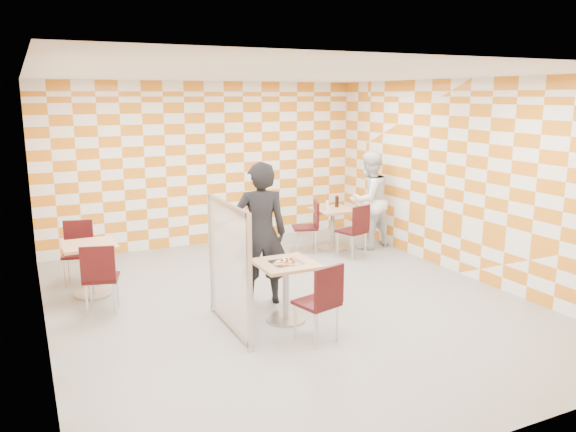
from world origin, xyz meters
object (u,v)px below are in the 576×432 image
(chair_empty_far, at_px, (78,247))
(soda_bottle, at_px, (337,202))
(partition, at_px, (229,266))
(empty_table, at_px, (91,260))
(chair_main_front, at_px, (322,297))
(main_table, at_px, (286,281))
(man_white, at_px, (369,200))
(chair_second_front, at_px, (356,227))
(second_table, at_px, (333,222))
(man_dark, at_px, (261,234))
(chair_second_side, at_px, (310,222))
(chair_empty_near, at_px, (100,273))
(sport_bottle, at_px, (327,204))

(chair_empty_far, distance_m, soda_bottle, 4.49)
(partition, relative_size, soda_bottle, 6.74)
(empty_table, xyz_separation_m, chair_empty_far, (-0.09, 0.70, 0.04))
(chair_main_front, bearing_deg, main_table, 96.14)
(man_white, bearing_deg, chair_second_front, 28.45)
(second_table, bearing_deg, empty_table, -171.17)
(chair_second_front, relative_size, man_white, 0.52)
(main_table, distance_m, man_dark, 0.84)
(second_table, height_order, chair_empty_far, chair_empty_far)
(second_table, distance_m, man_dark, 2.97)
(empty_table, xyz_separation_m, soda_bottle, (4.39, 0.76, 0.34))
(main_table, xyz_separation_m, chair_second_side, (1.73, 2.64, 0.04))
(man_dark, bearing_deg, soda_bottle, -122.63)
(soda_bottle, bearing_deg, partition, -138.43)
(second_table, distance_m, empty_table, 4.29)
(second_table, bearing_deg, chair_empty_near, -161.25)
(chair_empty_near, distance_m, man_white, 5.04)
(main_table, relative_size, chair_empty_near, 0.81)
(chair_second_side, xyz_separation_m, man_white, (1.10, -0.18, 0.34))
(chair_empty_far, distance_m, man_dark, 2.92)
(second_table, bearing_deg, chair_second_side, 179.45)
(man_dark, bearing_deg, man_white, -131.95)
(chair_empty_far, xyz_separation_m, man_white, (4.99, -0.22, 0.34))
(partition, bearing_deg, chair_second_front, 33.10)
(partition, height_order, man_white, man_white)
(main_table, xyz_separation_m, chair_empty_far, (-2.15, 2.67, 0.04))
(chair_main_front, xyz_separation_m, sport_bottle, (2.01, 3.44, 0.29))
(chair_main_front, height_order, soda_bottle, soda_bottle)
(soda_bottle, bearing_deg, man_dark, -139.35)
(soda_bottle, bearing_deg, second_table, -144.50)
(second_table, distance_m, chair_main_front, 4.00)
(empty_table, distance_m, chair_empty_far, 0.71)
(chair_second_front, xyz_separation_m, man_dark, (-2.30, -1.27, 0.41))
(main_table, height_order, partition, partition)
(chair_empty_near, distance_m, soda_bottle, 4.64)
(chair_empty_near, bearing_deg, second_table, 18.75)
(partition, bearing_deg, man_dark, 44.52)
(chair_main_front, bearing_deg, chair_empty_far, 122.96)
(chair_second_side, bearing_deg, chair_empty_near, -159.12)
(main_table, bearing_deg, man_dark, 92.62)
(chair_second_side, xyz_separation_m, chair_empty_far, (-3.88, 0.04, 0.00))
(partition, bearing_deg, empty_table, 124.48)
(chair_main_front, bearing_deg, empty_table, 127.99)
(empty_table, relative_size, chair_main_front, 0.81)
(empty_table, relative_size, soda_bottle, 3.26)
(main_table, relative_size, chair_second_front, 0.81)
(chair_second_side, relative_size, chair_empty_near, 1.00)
(chair_main_front, distance_m, soda_bottle, 4.17)
(man_white, height_order, soda_bottle, man_white)
(second_table, relative_size, chair_empty_far, 0.81)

